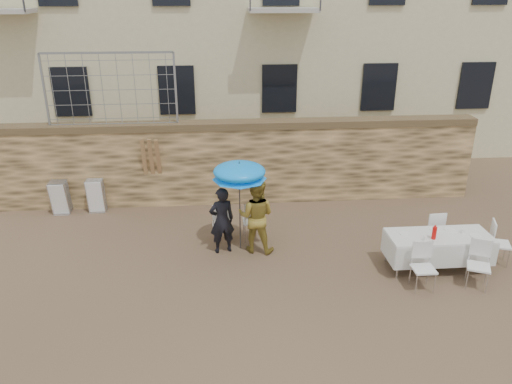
{
  "coord_description": "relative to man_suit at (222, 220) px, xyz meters",
  "views": [
    {
      "loc": [
        -0.39,
        -7.65,
        5.5
      ],
      "look_at": [
        0.4,
        2.2,
        1.4
      ],
      "focal_mm": 35.0,
      "sensor_mm": 36.0,
      "label": 1
    }
  ],
  "objects": [
    {
      "name": "soda_bottle",
      "position": [
        4.24,
        -1.22,
        0.14
      ],
      "size": [
        0.09,
        0.09,
        0.26
      ],
      "primitive_type": "cylinder",
      "color": "red",
      "rests_on": "banquet_table"
    },
    {
      "name": "chair_stack_right",
      "position": [
        -3.23,
        2.5,
        -0.3
      ],
      "size": [
        0.46,
        0.4,
        0.92
      ],
      "primitive_type": null,
      "color": "white",
      "rests_on": "ground"
    },
    {
      "name": "chair_stack_left",
      "position": [
        -4.13,
        2.5,
        -0.3
      ],
      "size": [
        0.46,
        0.47,
        0.92
      ],
      "primitive_type": null,
      "color": "white",
      "rests_on": "ground"
    },
    {
      "name": "table_chair_front_right",
      "position": [
        4.94,
        -1.82,
        -0.28
      ],
      "size": [
        0.63,
        0.63,
        0.96
      ],
      "primitive_type": null,
      "rotation": [
        0.0,
        0.0,
        -0.42
      ],
      "color": "white",
      "rests_on": "ground"
    },
    {
      "name": "table_chair_side",
      "position": [
        5.84,
        -0.97,
        -0.28
      ],
      "size": [
        0.61,
        0.61,
        0.96
      ],
      "primitive_type": null,
      "rotation": [
        0.0,
        0.0,
        1.24
      ],
      "color": "white",
      "rests_on": "ground"
    },
    {
      "name": "table_chair_front_left",
      "position": [
        3.84,
        -1.82,
        -0.28
      ],
      "size": [
        0.48,
        0.48,
        0.96
      ],
      "primitive_type": null,
      "rotation": [
        0.0,
        0.0,
        -0.01
      ],
      "color": "white",
      "rests_on": "ground"
    },
    {
      "name": "stone_wall",
      "position": [
        0.35,
        2.82,
        0.34
      ],
      "size": [
        13.0,
        0.5,
        2.2
      ],
      "primitive_type": "cube",
      "color": "#94754A",
      "rests_on": "ground"
    },
    {
      "name": "wood_planks",
      "position": [
        -1.63,
        2.57,
        0.24
      ],
      "size": [
        0.7,
        0.2,
        2.0
      ],
      "primitive_type": null,
      "color": "#A37749",
      "rests_on": "ground"
    },
    {
      "name": "woman_dress",
      "position": [
        0.75,
        0.0,
        0.08
      ],
      "size": [
        0.96,
        0.84,
        1.68
      ],
      "primitive_type": "imported",
      "rotation": [
        0.0,
        0.0,
        2.85
      ],
      "color": "gold",
      "rests_on": "ground"
    },
    {
      "name": "banquet_table",
      "position": [
        4.44,
        -1.07,
        -0.03
      ],
      "size": [
        2.1,
        0.85,
        0.78
      ],
      "color": "silver",
      "rests_on": "ground"
    },
    {
      "name": "man_suit",
      "position": [
        0.0,
        0.0,
        0.0
      ],
      "size": [
        0.63,
        0.49,
        1.53
      ],
      "primitive_type": "imported",
      "rotation": [
        0.0,
        0.0,
        3.4
      ],
      "color": "black",
      "rests_on": "ground"
    },
    {
      "name": "table_chair_back",
      "position": [
        4.64,
        -0.27,
        -0.28
      ],
      "size": [
        0.51,
        0.51,
        0.96
      ],
      "primitive_type": null,
      "rotation": [
        0.0,
        0.0,
        3.2
      ],
      "color": "white",
      "rests_on": "ground"
    },
    {
      "name": "umbrella",
      "position": [
        0.4,
        0.1,
        1.02
      ],
      "size": [
        1.17,
        1.17,
        1.9
      ],
      "color": "#3F3F44",
      "rests_on": "ground"
    },
    {
      "name": "ground",
      "position": [
        0.35,
        -2.18,
        -0.76
      ],
      "size": [
        80.0,
        80.0,
        0.0
      ],
      "primitive_type": "plane",
      "color": "brown",
      "rests_on": "ground"
    },
    {
      "name": "chain_link_fence",
      "position": [
        -2.65,
        2.82,
        2.34
      ],
      "size": [
        3.2,
        0.06,
        1.8
      ],
      "primitive_type": null,
      "color": "gray",
      "rests_on": "stone_wall"
    },
    {
      "name": "couple_chair_left",
      "position": [
        0.0,
        0.55,
        -0.28
      ],
      "size": [
        0.5,
        0.5,
        0.96
      ],
      "primitive_type": null,
      "rotation": [
        0.0,
        0.0,
        3.1
      ],
      "color": "white",
      "rests_on": "ground"
    },
    {
      "name": "couple_chair_right",
      "position": [
        0.7,
        0.55,
        -0.28
      ],
      "size": [
        0.5,
        0.5,
        0.96
      ],
      "primitive_type": null,
      "rotation": [
        0.0,
        0.0,
        3.18
      ],
      "color": "white",
      "rests_on": "ground"
    }
  ]
}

